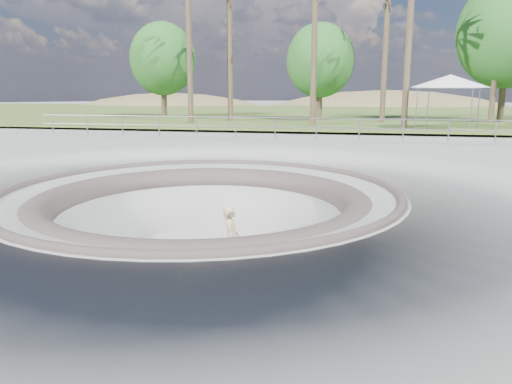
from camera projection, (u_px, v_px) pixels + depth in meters
ground at (201, 191)px, 12.84m from camera, size 180.00×180.00×0.00m
skate_bowl at (203, 259)px, 13.22m from camera, size 14.00×14.00×4.10m
grass_strip at (314, 114)px, 45.41m from camera, size 180.00×36.00×0.12m
distant_hills at (354, 158)px, 68.42m from camera, size 103.20×45.00×28.60m
safety_railing at (275, 128)px, 24.21m from camera, size 25.00×0.06×1.03m
skateboard at (231, 273)px, 12.22m from camera, size 0.86×0.35×0.09m
skater at (231, 239)px, 12.04m from camera, size 0.51×0.68×1.68m
canopy_white at (450, 81)px, 27.80m from camera, size 5.63×5.63×3.02m
bushy_tree_left at (163, 59)px, 38.34m from camera, size 5.08×4.62×7.33m
bushy_tree_mid at (320, 61)px, 35.15m from camera, size 4.77×4.34×6.88m
bushy_tree_right at (508, 33)px, 32.82m from camera, size 6.61×6.01×9.53m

